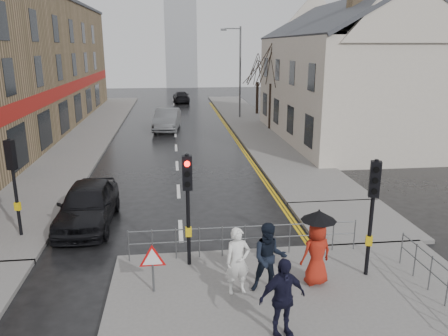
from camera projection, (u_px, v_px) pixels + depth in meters
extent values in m
plane|color=black|center=(183.00, 272.00, 12.91)|extent=(120.00, 120.00, 0.00)
cube|color=#605E5B|center=(92.00, 131.00, 34.15)|extent=(4.00, 44.00, 0.14)
cube|color=#605E5B|center=(251.00, 123.00, 37.54)|extent=(4.00, 40.00, 0.14)
cube|color=#605E5B|center=(353.00, 221.00, 16.49)|extent=(4.00, 4.20, 0.14)
cube|color=#917554|center=(5.00, 67.00, 31.25)|extent=(8.00, 42.00, 10.00)
cube|color=beige|center=(346.00, 90.00, 30.54)|extent=(9.00, 16.00, 7.00)
cube|color=#917554|center=(347.00, 8.00, 32.97)|extent=(0.70, 0.90, 1.80)
cube|color=#94979C|center=(180.00, 30.00, 69.96)|extent=(5.00, 5.00, 18.00)
cylinder|color=black|center=(188.00, 211.00, 12.63)|extent=(0.11, 0.11, 3.40)
cube|color=black|center=(187.00, 173.00, 12.32)|extent=(0.28, 0.22, 1.00)
cylinder|color=#FF0C07|center=(187.00, 164.00, 12.10)|extent=(0.16, 0.04, 0.16)
cylinder|color=black|center=(187.00, 174.00, 12.18)|extent=(0.16, 0.04, 0.16)
cylinder|color=black|center=(188.00, 184.00, 12.26)|extent=(0.16, 0.04, 0.16)
cube|color=gold|center=(189.00, 232.00, 12.80)|extent=(0.18, 0.14, 0.28)
cylinder|color=black|center=(371.00, 219.00, 12.04)|extent=(0.11, 0.11, 3.40)
cube|color=black|center=(375.00, 179.00, 11.74)|extent=(0.34, 0.30, 1.00)
cylinder|color=black|center=(376.00, 170.00, 11.52)|extent=(0.16, 0.09, 0.16)
cylinder|color=black|center=(375.00, 181.00, 11.60)|extent=(0.16, 0.09, 0.16)
cylinder|color=black|center=(374.00, 191.00, 11.68)|extent=(0.16, 0.09, 0.16)
cube|color=gold|center=(369.00, 240.00, 12.22)|extent=(0.22, 0.19, 0.28)
cylinder|color=black|center=(15.00, 188.00, 14.66)|extent=(0.11, 0.11, 3.40)
cube|color=black|center=(11.00, 155.00, 14.35)|extent=(0.34, 0.30, 1.00)
cylinder|color=black|center=(12.00, 145.00, 14.40)|extent=(0.16, 0.09, 0.16)
cylinder|color=black|center=(14.00, 154.00, 14.48)|extent=(0.16, 0.09, 0.16)
cylinder|color=black|center=(15.00, 163.00, 14.56)|extent=(0.16, 0.09, 0.16)
cube|color=gold|center=(18.00, 206.00, 14.83)|extent=(0.22, 0.19, 0.28)
cylinder|color=#595B5E|center=(129.00, 246.00, 13.13)|extent=(0.04, 0.04, 1.00)
cylinder|color=#595B5E|center=(355.00, 234.00, 13.93)|extent=(0.04, 0.04, 1.00)
cylinder|color=#595B5E|center=(245.00, 227.00, 13.41)|extent=(7.10, 0.04, 0.04)
cylinder|color=#595B5E|center=(245.00, 239.00, 13.52)|extent=(7.10, 0.04, 0.04)
cylinder|color=#595B5E|center=(402.00, 248.00, 12.99)|extent=(0.04, 0.04, 1.00)
cylinder|color=#595B5E|center=(448.00, 286.00, 10.83)|extent=(0.04, 4.50, 0.04)
cylinder|color=#595B5E|center=(153.00, 277.00, 11.52)|extent=(0.06, 0.06, 0.85)
cylinder|color=red|center=(152.00, 259.00, 11.38)|extent=(0.80, 0.03, 0.80)
cylinder|color=white|center=(152.00, 259.00, 11.36)|extent=(0.60, 0.03, 0.60)
cylinder|color=#595B5E|center=(240.00, 73.00, 39.25)|extent=(0.16, 0.16, 8.00)
cylinder|color=#595B5E|center=(233.00, 28.00, 38.15)|extent=(1.40, 0.10, 0.10)
cube|color=#595B5E|center=(224.00, 30.00, 38.09)|extent=(0.50, 0.25, 0.18)
cylinder|color=black|center=(270.00, 106.00, 34.29)|extent=(0.26, 0.26, 3.50)
cylinder|color=black|center=(257.00, 98.00, 42.07)|extent=(0.26, 0.26, 3.00)
imported|color=white|center=(238.00, 261.00, 11.35)|extent=(0.72, 0.53, 1.81)
imported|color=black|center=(269.00, 258.00, 11.42)|extent=(0.99, 0.80, 1.91)
imported|color=#A02012|center=(317.00, 253.00, 11.81)|extent=(0.99, 0.76, 1.79)
cylinder|color=black|center=(317.00, 250.00, 11.78)|extent=(0.02, 0.02, 1.99)
cone|color=black|center=(319.00, 216.00, 11.51)|extent=(0.96, 0.96, 0.28)
imported|color=black|center=(282.00, 298.00, 9.61)|extent=(1.19, 0.71, 1.90)
imported|color=black|center=(88.00, 204.00, 16.13)|extent=(1.98, 4.74, 1.60)
imported|color=#505255|center=(167.00, 120.00, 34.54)|extent=(2.29, 5.24, 1.67)
imported|color=black|center=(181.00, 97.00, 51.68)|extent=(1.98, 4.57, 1.31)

